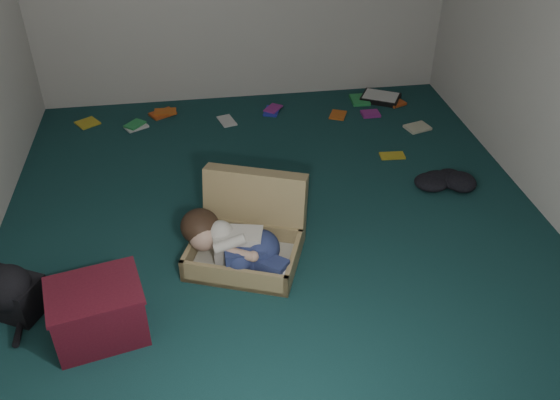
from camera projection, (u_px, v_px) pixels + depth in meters
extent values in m
plane|color=#143839|center=(277.00, 227.00, 4.32)|extent=(4.50, 4.50, 0.00)
plane|color=silver|center=(387.00, 341.00, 1.75)|extent=(4.50, 0.00, 4.50)
cube|color=tan|center=(243.00, 255.00, 3.94)|extent=(0.85, 0.73, 0.16)
cube|color=beige|center=(244.00, 259.00, 3.97)|extent=(0.77, 0.65, 0.02)
cube|color=tan|center=(255.00, 205.00, 4.11)|extent=(0.74, 0.46, 0.52)
cube|color=beige|center=(239.00, 246.00, 3.88)|extent=(0.34, 0.24, 0.22)
sphere|color=tan|center=(204.00, 236.00, 3.86)|extent=(0.19, 0.19, 0.19)
ellipsoid|color=black|center=(200.00, 226.00, 3.89)|extent=(0.26, 0.27, 0.22)
ellipsoid|color=navy|center=(262.00, 248.00, 3.86)|extent=(0.23, 0.27, 0.22)
cube|color=navy|center=(246.00, 258.00, 3.79)|extent=(0.27, 0.14, 0.14)
cube|color=navy|center=(269.00, 266.00, 3.77)|extent=(0.27, 0.25, 0.11)
sphere|color=white|center=(284.00, 267.00, 3.79)|extent=(0.11, 0.11, 0.11)
sphere|color=white|center=(282.00, 276.00, 3.74)|extent=(0.10, 0.10, 0.10)
cylinder|color=tan|center=(241.00, 254.00, 3.74)|extent=(0.20, 0.12, 0.07)
cube|color=#4C0F1B|center=(99.00, 313.00, 3.39)|extent=(0.57, 0.49, 0.33)
cube|color=#4C0F1B|center=(93.00, 291.00, 3.29)|extent=(0.60, 0.51, 0.02)
cube|color=black|center=(381.00, 98.00, 6.05)|extent=(0.46, 0.43, 0.05)
cube|color=white|center=(381.00, 95.00, 6.03)|extent=(0.41, 0.38, 0.01)
cube|color=gold|center=(88.00, 123.00, 5.63)|extent=(0.19, 0.14, 0.02)
cube|color=#C54A1A|center=(163.00, 114.00, 5.79)|extent=(0.24, 0.23, 0.02)
cube|color=silver|center=(227.00, 121.00, 5.67)|extent=(0.19, 0.22, 0.02)
cube|color=#212DB4|center=(272.00, 111.00, 5.83)|extent=(0.20, 0.23, 0.02)
cube|color=#CC5818|center=(338.00, 115.00, 5.77)|extent=(0.23, 0.22, 0.02)
cube|color=green|center=(360.00, 100.00, 6.03)|extent=(0.20, 0.16, 0.02)
cube|color=#922483|center=(370.00, 114.00, 5.78)|extent=(0.23, 0.23, 0.02)
cube|color=beige|center=(417.00, 128.00, 5.55)|extent=(0.17, 0.21, 0.02)
cube|color=gold|center=(392.00, 156.00, 5.14)|extent=(0.21, 0.23, 0.02)
cube|color=#C54A1A|center=(395.00, 103.00, 5.98)|extent=(0.23, 0.21, 0.02)
cube|color=silver|center=(136.00, 127.00, 5.57)|extent=(0.21, 0.17, 0.02)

